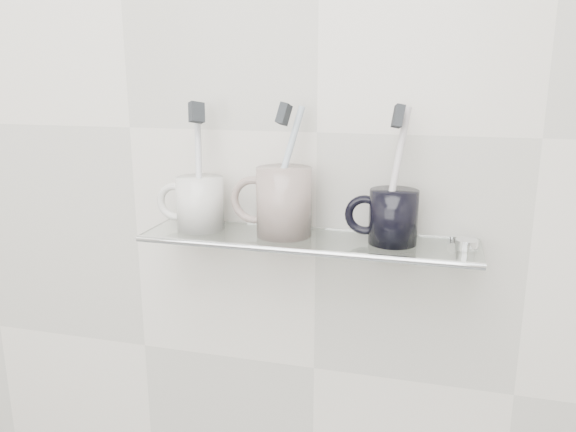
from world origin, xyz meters
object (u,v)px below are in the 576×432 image
(mug_left, at_px, (200,203))
(mug_center, at_px, (284,202))
(shelf_glass, at_px, (307,240))
(mug_right, at_px, (393,217))

(mug_left, height_order, mug_center, mug_center)
(shelf_glass, xyz_separation_m, mug_right, (0.13, 0.00, 0.04))
(mug_right, bearing_deg, mug_center, 161.56)
(mug_left, xyz_separation_m, mug_right, (0.30, 0.00, -0.00))
(mug_right, bearing_deg, mug_left, 161.56)
(mug_left, bearing_deg, mug_right, 16.26)
(mug_left, distance_m, mug_right, 0.30)
(shelf_glass, distance_m, mug_right, 0.13)
(shelf_glass, xyz_separation_m, mug_center, (-0.04, 0.00, 0.06))
(shelf_glass, xyz_separation_m, mug_left, (-0.17, 0.00, 0.05))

